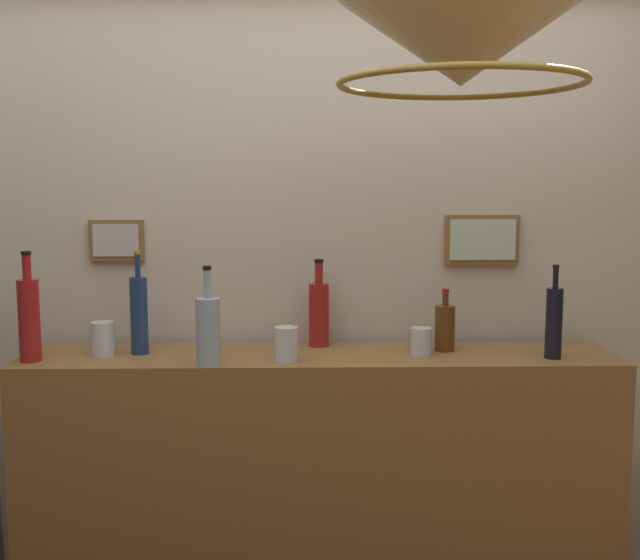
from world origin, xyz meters
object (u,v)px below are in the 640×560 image
liquor_bottle_gin (139,314)px  liquor_bottle_mezcal (29,317)px  liquor_bottle_scotch (208,330)px  glass_tumbler_rocks (421,341)px  liquor_bottle_bourbon (318,312)px  glass_tumbler_highball (103,338)px  pendant_lamp (462,45)px  liquor_bottle_amaro (445,327)px  glass_tumbler_shot (286,344)px  liquor_bottle_vermouth (554,322)px

liquor_bottle_gin → liquor_bottle_mezcal: bearing=-162.7°
liquor_bottle_scotch → glass_tumbler_rocks: 0.69m
liquor_bottle_bourbon → glass_tumbler_highball: (-0.70, -0.13, -0.06)m
liquor_bottle_gin → pendant_lamp: bearing=-35.1°
liquor_bottle_amaro → glass_tumbler_highball: (-1.12, -0.04, -0.03)m
glass_tumbler_rocks → pendant_lamp: size_ratio=0.15×
liquor_bottle_gin → glass_tumbler_shot: (0.48, -0.12, -0.08)m
liquor_bottle_mezcal → liquor_bottle_gin: bearing=17.3°
liquor_bottle_bourbon → pendant_lamp: 1.11m
glass_tumbler_shot → liquor_bottle_bourbon: bearing=65.3°
liquor_bottle_vermouth → glass_tumbler_rocks: bearing=172.2°
liquor_bottle_scotch → liquor_bottle_bourbon: bearing=38.4°
liquor_bottle_vermouth → pendant_lamp: pendant_lamp is taller
liquor_bottle_bourbon → glass_tumbler_rocks: size_ratio=3.37×
liquor_bottle_bourbon → glass_tumbler_shot: size_ratio=2.76×
liquor_bottle_scotch → liquor_bottle_bourbon: liquor_bottle_scotch is taller
liquor_bottle_vermouth → liquor_bottle_scotch: bearing=-176.4°
liquor_bottle_mezcal → glass_tumbler_rocks: liquor_bottle_mezcal is taller
pendant_lamp → liquor_bottle_vermouth: bearing=52.0°
liquor_bottle_mezcal → liquor_bottle_vermouth: 1.65m
liquor_bottle_amaro → glass_tumbler_rocks: size_ratio=2.34×
pendant_lamp → liquor_bottle_bourbon: bearing=113.3°
liquor_bottle_vermouth → liquor_bottle_bourbon: bearing=164.8°
liquor_bottle_gin → glass_tumbler_shot: liquor_bottle_gin is taller
liquor_bottle_vermouth → glass_tumbler_shot: liquor_bottle_vermouth is taller
liquor_bottle_amaro → glass_tumbler_rocks: (-0.09, -0.06, -0.04)m
liquor_bottle_amaro → pendant_lamp: bearing=-98.5°
glass_tumbler_highball → glass_tumbler_shot: same height
glass_tumbler_highball → liquor_bottle_amaro: bearing=2.2°
liquor_bottle_bourbon → glass_tumbler_shot: 0.26m
liquor_bottle_vermouth → pendant_lamp: size_ratio=0.51×
liquor_bottle_mezcal → liquor_bottle_amaro: bearing=5.4°
glass_tumbler_shot → liquor_bottle_gin: bearing=166.4°
glass_tumbler_rocks → liquor_bottle_bourbon: bearing=156.3°
glass_tumbler_shot → glass_tumbler_rocks: bearing=10.3°
liquor_bottle_vermouth → liquor_bottle_gin: bearing=176.0°
liquor_bottle_vermouth → glass_tumbler_shot: bearing=-178.4°
liquor_bottle_gin → liquor_bottle_scotch: (0.24, -0.16, -0.02)m
liquor_bottle_vermouth → glass_tumbler_shot: (-0.85, -0.02, -0.06)m
glass_tumbler_rocks → glass_tumbler_highball: bearing=178.9°
liquor_bottle_scotch → liquor_bottle_amaro: 0.78m
liquor_bottle_amaro → pendant_lamp: 1.04m
liquor_bottle_gin → liquor_bottle_bourbon: size_ratio=1.14×
liquor_bottle_vermouth → glass_tumbler_shot: 0.85m
liquor_bottle_mezcal → liquor_bottle_scotch: 0.57m
liquor_bottle_mezcal → glass_tumbler_highball: 0.23m
liquor_bottle_gin → liquor_bottle_bourbon: 0.59m
liquor_bottle_mezcal → liquor_bottle_gin: liquor_bottle_mezcal is taller
liquor_bottle_amaro → glass_tumbler_shot: liquor_bottle_amaro is taller
liquor_bottle_mezcal → pendant_lamp: size_ratio=0.59×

